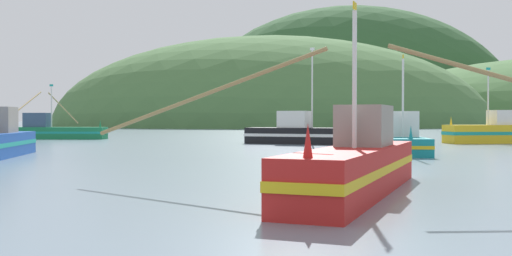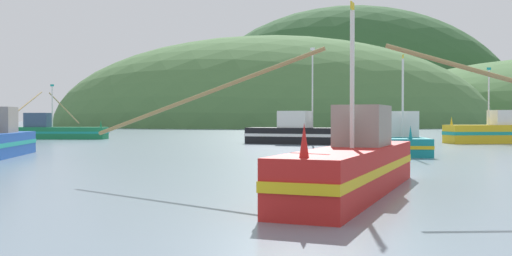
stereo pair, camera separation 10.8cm
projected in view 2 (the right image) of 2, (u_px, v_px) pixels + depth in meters
The scene contains 7 objects.
hill_far_center at pixel (349, 123), 249.99m from camera, with size 135.86×108.69×95.97m, color #2D562D.
hill_far_right at pixel (267, 126), 152.62m from camera, with size 108.92×87.14×44.64m, color #47703D.
fishing_boat_teal at pixel (401, 141), 33.89m from camera, with size 3.00×6.67×5.58m.
fishing_boat_green at pixel (45, 131), 58.51m from camera, with size 12.15×18.54×5.33m.
fishing_boat_red at pixel (355, 164), 16.33m from camera, with size 16.35×10.32×5.12m.
fishing_boat_yellow at pixel (488, 132), 48.63m from camera, with size 7.02×4.29×6.15m.
fishing_boat_black at pixel (314, 134), 47.03m from camera, with size 11.58×4.30×7.57m.
Camera 2 is at (10.86, -7.29, 2.06)m, focal length 42.12 mm.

